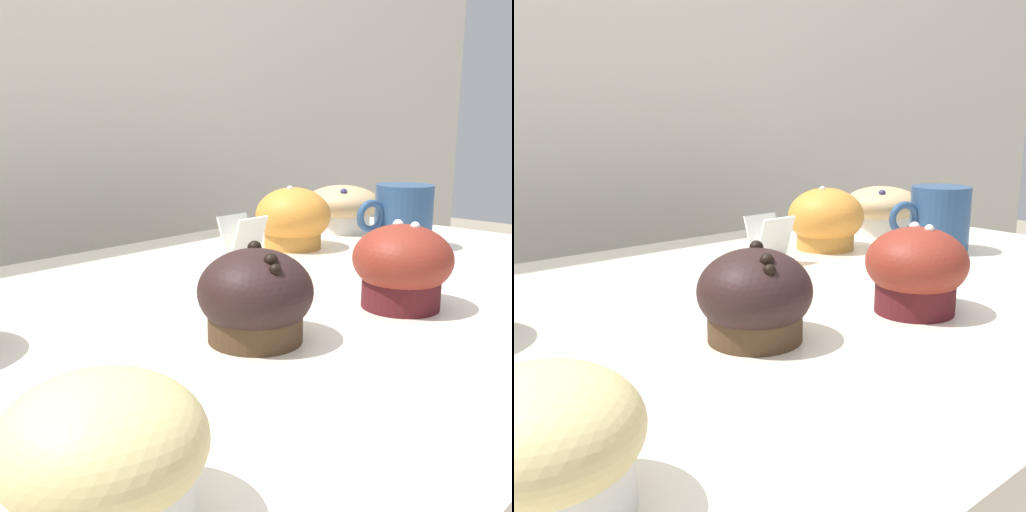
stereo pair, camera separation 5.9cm
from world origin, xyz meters
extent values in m
cube|color=beige|center=(0.00, 0.60, 0.90)|extent=(3.20, 0.10, 1.80)
cylinder|color=#48321F|center=(-0.12, -0.08, 0.92)|extent=(0.08, 0.08, 0.04)
ellipsoid|color=black|center=(-0.12, -0.08, 0.94)|extent=(0.09, 0.09, 0.07)
sphere|color=black|center=(-0.13, -0.11, 0.97)|extent=(0.01, 0.01, 0.01)
sphere|color=black|center=(-0.13, -0.12, 0.96)|extent=(0.01, 0.01, 0.01)
sphere|color=black|center=(-0.11, -0.07, 0.97)|extent=(0.01, 0.01, 0.01)
cylinder|color=silver|center=(-0.34, -0.20, 0.92)|extent=(0.08, 0.08, 0.04)
ellipsoid|color=#DCC57F|center=(-0.34, -0.20, 0.94)|extent=(0.09, 0.09, 0.06)
cylinder|color=#C98637|center=(0.18, 0.13, 0.92)|extent=(0.08, 0.08, 0.05)
ellipsoid|color=orange|center=(0.18, 0.13, 0.94)|extent=(0.11, 0.11, 0.08)
sphere|color=white|center=(0.17, 0.13, 0.98)|extent=(0.01, 0.01, 0.01)
cylinder|color=silver|center=(0.34, 0.16, 0.92)|extent=(0.09, 0.09, 0.05)
ellipsoid|color=tan|center=(0.34, 0.16, 0.94)|extent=(0.12, 0.12, 0.06)
sphere|color=navy|center=(0.31, 0.13, 0.96)|extent=(0.01, 0.01, 0.01)
cylinder|color=#4D171B|center=(0.04, -0.13, 0.92)|extent=(0.07, 0.07, 0.05)
ellipsoid|color=maroon|center=(0.04, -0.13, 0.94)|extent=(0.09, 0.09, 0.07)
sphere|color=white|center=(0.04, -0.14, 0.98)|extent=(0.01, 0.01, 0.01)
sphere|color=white|center=(0.05, -0.11, 0.97)|extent=(0.01, 0.01, 0.01)
cylinder|color=navy|center=(0.29, 0.02, 0.94)|extent=(0.08, 0.08, 0.09)
torus|color=navy|center=(0.23, 0.03, 0.94)|extent=(0.05, 0.02, 0.05)
cylinder|color=black|center=(0.29, 0.02, 0.98)|extent=(0.07, 0.07, 0.01)
cube|color=white|center=(0.06, 0.12, 0.93)|extent=(0.05, 0.02, 0.06)
cube|color=silver|center=(0.06, 0.10, 0.93)|extent=(0.05, 0.02, 0.06)
camera|label=1|loc=(-0.46, -0.40, 1.07)|focal=42.00mm
camera|label=2|loc=(-0.42, -0.44, 1.07)|focal=42.00mm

